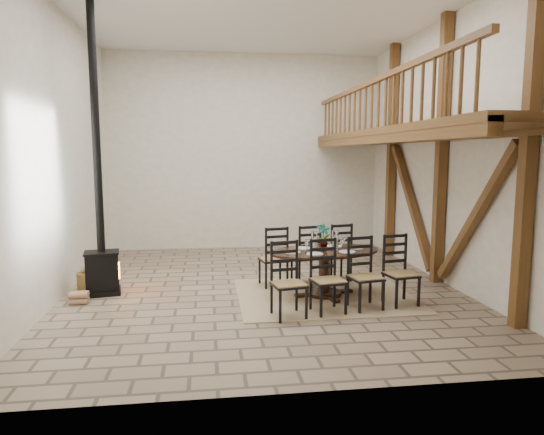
{
  "coord_description": "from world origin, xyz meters",
  "views": [
    {
      "loc": [
        -0.98,
        -8.66,
        2.46
      ],
      "look_at": [
        0.22,
        0.4,
        1.26
      ],
      "focal_mm": 32.0,
      "sensor_mm": 36.0,
      "label": 1
    }
  ],
  "objects": [
    {
      "name": "dining_table",
      "position": [
        1.02,
        -0.74,
        0.41
      ],
      "size": [
        2.47,
        2.53,
        1.27
      ],
      "rotation": [
        0.0,
        0.0,
        0.18
      ],
      "color": "black",
      "rests_on": "ground"
    },
    {
      "name": "wood_stove",
      "position": [
        -2.84,
        -0.03,
        1.15
      ],
      "size": [
        0.66,
        0.55,
        5.0
      ],
      "rotation": [
        0.0,
        0.0,
        0.17
      ],
      "color": "black",
      "rests_on": "ground"
    },
    {
      "name": "log_basket",
      "position": [
        -3.03,
        0.11,
        0.2
      ],
      "size": [
        0.56,
        0.56,
        0.47
      ],
      "rotation": [
        0.0,
        0.0,
        0.19
      ],
      "color": "brown",
      "rests_on": "ground"
    },
    {
      "name": "rug",
      "position": [
        1.0,
        -0.64,
        0.01
      ],
      "size": [
        3.0,
        2.5,
        0.02
      ],
      "primitive_type": "cube",
      "color": "tan",
      "rests_on": "ground"
    },
    {
      "name": "log_stack",
      "position": [
        -3.12,
        -0.56,
        0.1
      ],
      "size": [
        0.3,
        0.21,
        0.2
      ],
      "rotation": [
        0.0,
        0.0,
        0.01
      ],
      "color": "tan",
      "rests_on": "ground"
    },
    {
      "name": "ground",
      "position": [
        0.0,
        0.0,
        0.0
      ],
      "size": [
        8.0,
        8.0,
        0.0
      ],
      "primitive_type": "plane",
      "color": "#8D785E",
      "rests_on": "ground"
    },
    {
      "name": "room_shell",
      "position": [
        1.19,
        0.0,
        3.01
      ],
      "size": [
        7.02,
        8.02,
        5.01
      ],
      "color": "white",
      "rests_on": "ground"
    }
  ]
}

